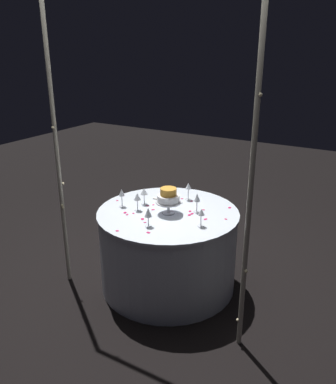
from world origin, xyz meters
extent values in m
plane|color=black|center=(0.00, 0.00, 0.00)|extent=(12.00, 12.00, 0.00)
cylinder|color=#B7B29E|center=(-0.86, 0.41, 1.25)|extent=(0.04, 0.04, 2.49)
cylinder|color=#B7B29E|center=(0.86, 0.41, 1.25)|extent=(0.04, 0.04, 2.49)
sphere|color=#F9EAB2|center=(0.85, 0.43, 1.46)|extent=(0.02, 0.02, 0.02)
sphere|color=#F9EAB2|center=(-0.87, 0.42, 1.82)|extent=(0.02, 0.02, 0.02)
sphere|color=#F9EAB2|center=(0.84, 0.39, 0.96)|extent=(0.02, 0.02, 0.02)
sphere|color=#F9EAB2|center=(0.84, 0.42, 0.77)|extent=(0.02, 0.02, 0.02)
sphere|color=#F9EAB2|center=(-0.84, 0.41, 0.20)|extent=(0.02, 0.02, 0.02)
sphere|color=#F9EAB2|center=(0.84, 0.42, 0.75)|extent=(0.02, 0.02, 0.02)
sphere|color=#F9EAB2|center=(-0.85, 0.40, 0.62)|extent=(0.02, 0.02, 0.02)
sphere|color=#F9EAB2|center=(0.87, 0.40, 2.41)|extent=(0.02, 0.02, 0.02)
sphere|color=#F9EAB2|center=(-0.86, 0.41, 1.80)|extent=(0.02, 0.02, 0.02)
sphere|color=#F9EAB2|center=(0.85, 0.41, 0.96)|extent=(0.02, 0.02, 0.02)
sphere|color=#F9EAB2|center=(-0.87, 0.42, 0.63)|extent=(0.02, 0.02, 0.02)
sphere|color=#F9EAB2|center=(0.85, 0.41, 1.50)|extent=(0.02, 0.02, 0.02)
cylinder|color=silver|center=(0.00, 0.00, 0.36)|extent=(1.22, 1.22, 0.71)
cylinder|color=silver|center=(0.00, 0.00, 0.72)|extent=(1.24, 1.24, 0.02)
cylinder|color=silver|center=(-0.02, 0.03, 0.74)|extent=(0.11, 0.11, 0.01)
cylinder|color=silver|center=(-0.02, 0.03, 0.79)|extent=(0.02, 0.02, 0.09)
cylinder|color=silver|center=(-0.02, 0.03, 0.84)|extent=(0.22, 0.22, 0.01)
cylinder|color=white|center=(-0.02, 0.03, 0.87)|extent=(0.19, 0.19, 0.06)
cylinder|color=gold|center=(-0.02, 0.03, 0.93)|extent=(0.14, 0.14, 0.06)
cylinder|color=silver|center=(-0.38, 0.12, 0.74)|extent=(0.06, 0.06, 0.00)
cylinder|color=silver|center=(-0.38, 0.12, 0.78)|extent=(0.01, 0.01, 0.09)
cone|color=silver|center=(-0.38, 0.12, 0.86)|extent=(0.06, 0.06, 0.05)
cylinder|color=silver|center=(-0.22, -0.12, 0.74)|extent=(0.06, 0.06, 0.00)
cylinder|color=silver|center=(-0.22, -0.12, 0.79)|extent=(0.01, 0.01, 0.10)
cone|color=silver|center=(-0.22, -0.12, 0.87)|extent=(0.06, 0.06, 0.07)
cylinder|color=silver|center=(0.24, 0.11, 0.74)|extent=(0.06, 0.06, 0.00)
cylinder|color=silver|center=(0.24, 0.11, 0.78)|extent=(0.01, 0.01, 0.09)
cone|color=silver|center=(0.24, 0.11, 0.86)|extent=(0.06, 0.06, 0.06)
cylinder|color=silver|center=(-0.02, -0.34, 0.74)|extent=(0.06, 0.06, 0.00)
cylinder|color=silver|center=(-0.02, -0.34, 0.79)|extent=(0.01, 0.01, 0.10)
cone|color=silver|center=(-0.02, -0.34, 0.87)|extent=(0.06, 0.06, 0.06)
cylinder|color=silver|center=(-0.02, 0.34, 0.74)|extent=(0.06, 0.06, 0.00)
cylinder|color=silver|center=(-0.02, 0.34, 0.78)|extent=(0.01, 0.01, 0.08)
cone|color=silver|center=(-0.02, 0.34, 0.86)|extent=(0.06, 0.06, 0.07)
cylinder|color=silver|center=(0.27, -0.04, 0.74)|extent=(0.06, 0.06, 0.00)
cylinder|color=silver|center=(0.27, -0.04, 0.78)|extent=(0.01, 0.01, 0.09)
cone|color=silver|center=(0.27, -0.04, 0.86)|extent=(0.07, 0.07, 0.06)
cylinder|color=silver|center=(0.41, 0.11, 0.74)|extent=(0.06, 0.06, 0.00)
cylinder|color=silver|center=(0.41, 0.11, 0.79)|extent=(0.01, 0.01, 0.10)
cone|color=silver|center=(0.41, 0.11, 0.87)|extent=(0.05, 0.05, 0.06)
cube|color=silver|center=(0.09, -0.21, 0.74)|extent=(0.22, 0.05, 0.01)
cube|color=white|center=(0.23, -0.19, 0.74)|extent=(0.09, 0.03, 0.01)
ellipsoid|color=#C61951|center=(-0.07, -0.32, 0.74)|extent=(0.02, 0.03, 0.00)
ellipsoid|color=#C61951|center=(0.19, -0.06, 0.74)|extent=(0.02, 0.03, 0.00)
ellipsoid|color=#C61951|center=(-0.35, -0.01, 0.74)|extent=(0.03, 0.04, 0.00)
ellipsoid|color=#C61951|center=(0.24, 0.19, 0.74)|extent=(0.03, 0.03, 0.00)
ellipsoid|color=#C61951|center=(-0.08, 0.44, 0.74)|extent=(0.04, 0.03, 0.00)
ellipsoid|color=#C61951|center=(0.12, -0.25, 0.74)|extent=(0.03, 0.03, 0.00)
ellipsoid|color=#C61951|center=(0.05, 0.29, 0.74)|extent=(0.03, 0.02, 0.00)
ellipsoid|color=#C61951|center=(0.54, 0.02, 0.74)|extent=(0.03, 0.02, 0.00)
ellipsoid|color=#C61951|center=(0.10, 0.25, 0.74)|extent=(0.05, 0.05, 0.00)
ellipsoid|color=#C61951|center=(0.13, 0.04, 0.74)|extent=(0.04, 0.04, 0.00)
ellipsoid|color=#C61951|center=(-0.43, -0.35, 0.74)|extent=(0.03, 0.04, 0.00)
ellipsoid|color=#C61951|center=(-0.17, -0.10, 0.74)|extent=(0.03, 0.04, 0.00)
ellipsoid|color=#C61951|center=(-0.21, -0.06, 0.74)|extent=(0.03, 0.04, 0.00)
ellipsoid|color=#C61951|center=(-0.20, -0.02, 0.74)|extent=(0.03, 0.04, 0.00)
ellipsoid|color=#C61951|center=(0.31, 0.21, 0.74)|extent=(0.04, 0.04, 0.00)
ellipsoid|color=#C61951|center=(0.04, -0.33, 0.74)|extent=(0.03, 0.03, 0.00)
ellipsoid|color=#C61951|center=(0.15, 0.53, 0.74)|extent=(0.03, 0.02, 0.00)
ellipsoid|color=#C61951|center=(-0.50, -0.10, 0.74)|extent=(0.03, 0.02, 0.00)
ellipsoid|color=#C61951|center=(0.27, 0.24, 0.74)|extent=(0.03, 0.04, 0.00)
ellipsoid|color=#C61951|center=(-0.25, -0.19, 0.74)|extent=(0.03, 0.02, 0.00)
ellipsoid|color=#C61951|center=(0.22, -0.02, 0.74)|extent=(0.04, 0.03, 0.00)
camera|label=1|loc=(-1.61, 2.74, 2.10)|focal=37.02mm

